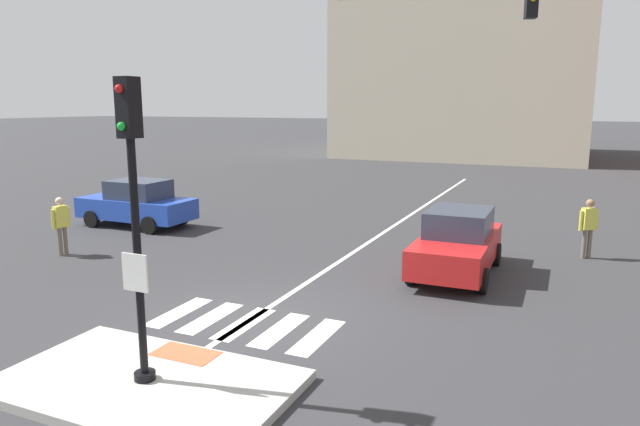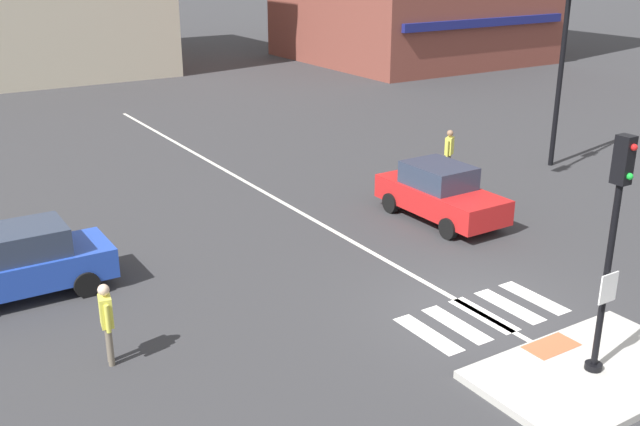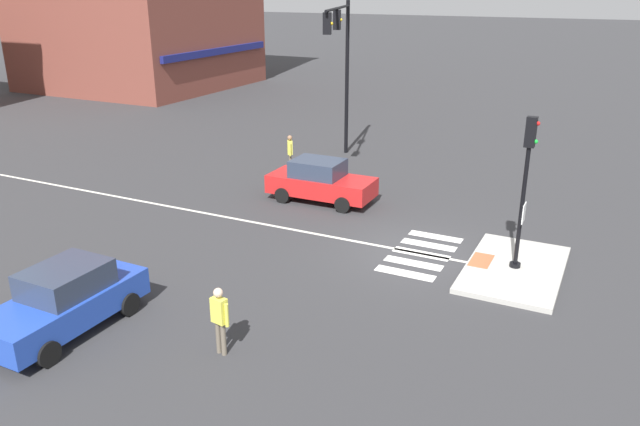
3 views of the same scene
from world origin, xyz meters
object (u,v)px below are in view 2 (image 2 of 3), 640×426
signal_pole (613,235)px  pedestrian_at_curb_left (107,318)px  car_red_eastbound_mid (440,193)px  traffic_light_mast (541,27)px  pedestrian_waiting_far_side (449,150)px  car_blue_cross_left (19,263)px

signal_pole → pedestrian_at_curb_left: 9.30m
car_red_eastbound_mid → traffic_light_mast: bearing=16.4°
signal_pole → traffic_light_mast: traffic_light_mast is taller
car_red_eastbound_mid → pedestrian_waiting_far_side: size_ratio=2.46×
signal_pole → pedestrian_at_curb_left: (-7.44, 5.26, -1.86)m
car_red_eastbound_mid → pedestrian_at_curb_left: size_ratio=2.46×
car_red_eastbound_mid → car_blue_cross_left: (-11.37, 1.28, 0.00)m
car_red_eastbound_mid → car_blue_cross_left: 11.44m
pedestrian_at_curb_left → traffic_light_mast: bearing=15.0°
car_blue_cross_left → pedestrian_waiting_far_side: bearing=6.8°
signal_pole → car_blue_cross_left: bearing=131.7°
signal_pole → pedestrian_at_curb_left: size_ratio=2.67×
pedestrian_waiting_far_side → car_red_eastbound_mid: bearing=-135.1°
traffic_light_mast → car_red_eastbound_mid: bearing=-163.6°
signal_pole → pedestrian_waiting_far_side: (6.16, 10.96, -1.86)m
traffic_light_mast → pedestrian_waiting_far_side: traffic_light_mast is taller
traffic_light_mast → pedestrian_at_curb_left: (-15.91, -4.27, -4.10)m
car_blue_cross_left → pedestrian_waiting_far_side: (14.38, 1.73, 0.17)m
signal_pole → car_red_eastbound_mid: bearing=68.5°
signal_pole → pedestrian_waiting_far_side: signal_pole is taller
car_blue_cross_left → pedestrian_at_curb_left: (0.79, -3.97, 0.17)m
signal_pole → pedestrian_at_curb_left: bearing=144.8°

